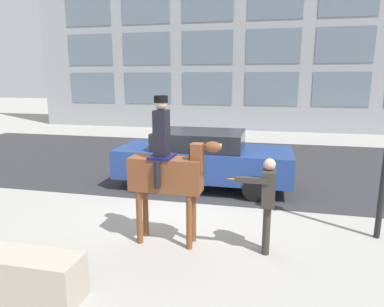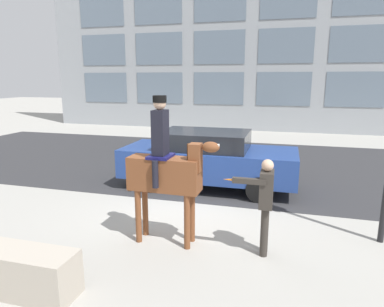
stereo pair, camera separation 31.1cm
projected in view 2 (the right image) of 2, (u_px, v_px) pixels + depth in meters
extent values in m
plane|color=#9E9B93|center=(187.00, 210.00, 7.89)|extent=(80.00, 80.00, 0.00)
cube|color=#2D2D30|center=(224.00, 163.00, 12.36)|extent=(25.01, 8.50, 0.01)
cube|color=slate|center=(106.00, 88.00, 21.84)|extent=(2.93, 0.02, 1.84)
cube|color=slate|center=(159.00, 88.00, 20.88)|extent=(2.93, 0.02, 1.84)
cube|color=slate|center=(218.00, 88.00, 19.93)|extent=(2.93, 0.02, 1.84)
cube|color=slate|center=(283.00, 89.00, 18.97)|extent=(2.93, 0.02, 1.84)
cube|color=slate|center=(355.00, 90.00, 18.02)|extent=(2.93, 0.02, 1.84)
cube|color=slate|center=(104.00, 50.00, 21.35)|extent=(2.93, 0.02, 1.84)
cube|color=slate|center=(159.00, 49.00, 20.39)|extent=(2.93, 0.02, 1.84)
cube|color=slate|center=(219.00, 47.00, 19.43)|extent=(2.93, 0.02, 1.84)
cube|color=slate|center=(286.00, 46.00, 18.48)|extent=(2.93, 0.02, 1.84)
cube|color=slate|center=(360.00, 44.00, 17.52)|extent=(2.93, 0.02, 1.84)
cube|color=slate|center=(101.00, 11.00, 20.85)|extent=(2.93, 0.02, 1.84)
cube|color=slate|center=(158.00, 8.00, 19.89)|extent=(2.93, 0.02, 1.84)
cube|color=slate|center=(220.00, 4.00, 18.94)|extent=(2.93, 0.02, 1.84)
cube|color=slate|center=(288.00, 0.00, 17.98)|extent=(2.93, 0.02, 1.84)
cube|color=brown|center=(164.00, 174.00, 6.13)|extent=(1.31, 0.46, 0.60)
cylinder|color=brown|center=(192.00, 216.00, 6.32)|extent=(0.11, 0.11, 1.01)
cylinder|color=brown|center=(187.00, 222.00, 6.03)|extent=(0.11, 0.11, 1.01)
cylinder|color=brown|center=(145.00, 210.00, 6.58)|extent=(0.11, 0.11, 1.01)
cylinder|color=brown|center=(138.00, 216.00, 6.29)|extent=(0.11, 0.11, 1.01)
cube|color=brown|center=(195.00, 158.00, 5.90)|extent=(0.20, 0.25, 0.49)
cube|color=#382314|center=(189.00, 156.00, 5.93)|extent=(0.04, 0.08, 0.44)
ellipsoid|color=brown|center=(211.00, 147.00, 5.78)|extent=(0.31, 0.20, 0.19)
cube|color=silver|center=(216.00, 146.00, 5.75)|extent=(0.11, 0.05, 0.07)
cylinder|color=#382314|center=(130.00, 176.00, 6.34)|extent=(0.09, 0.09, 0.55)
cube|color=#14144C|center=(161.00, 156.00, 6.08)|extent=(0.40, 0.49, 0.05)
cube|color=black|center=(160.00, 133.00, 5.99)|extent=(0.23, 0.32, 0.79)
sphere|color=#D1A889|center=(160.00, 104.00, 5.88)|extent=(0.22, 0.22, 0.22)
cylinder|color=black|center=(160.00, 99.00, 5.86)|extent=(0.24, 0.24, 0.12)
cylinder|color=black|center=(166.00, 167.00, 6.39)|extent=(0.11, 0.11, 0.48)
cylinder|color=black|center=(155.00, 174.00, 5.88)|extent=(0.11, 0.11, 0.48)
cylinder|color=#332D28|center=(264.00, 232.00, 5.79)|extent=(0.13, 0.13, 0.87)
cylinder|color=#332D28|center=(265.00, 228.00, 5.94)|extent=(0.13, 0.13, 0.87)
cube|color=#332D28|center=(267.00, 189.00, 5.71)|extent=(0.22, 0.40, 0.62)
sphere|color=#D1A889|center=(268.00, 165.00, 5.62)|extent=(0.20, 0.20, 0.20)
cube|color=#332D28|center=(249.00, 181.00, 5.57)|extent=(0.55, 0.10, 0.09)
cone|color=orange|center=(228.00, 179.00, 5.66)|extent=(0.18, 0.05, 0.04)
cube|color=navy|center=(209.00, 162.00, 9.48)|extent=(4.75, 1.87, 0.77)
cube|color=black|center=(205.00, 140.00, 9.38)|extent=(2.37, 1.64, 0.47)
cylinder|color=black|center=(259.00, 189.00, 8.37)|extent=(0.65, 0.22, 0.65)
cylinder|color=black|center=(264.00, 171.00, 9.99)|extent=(0.65, 0.22, 0.65)
cylinder|color=black|center=(148.00, 180.00, 9.14)|extent=(0.65, 0.22, 0.65)
cylinder|color=black|center=(169.00, 165.00, 10.75)|extent=(0.65, 0.22, 0.65)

